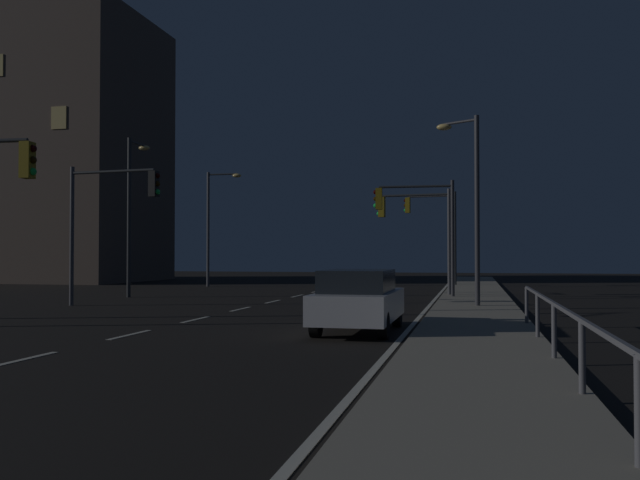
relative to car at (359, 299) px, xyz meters
The scene contains 14 objects.
ground_plane 6.00m from the car, 153.45° to the left, with size 112.00×112.00×0.00m, color black.
sidewalk_right 3.99m from the car, 42.66° to the left, with size 2.92×77.00×0.14m, color #9E937F.
lane_markings_center 8.17m from the car, 130.81° to the left, with size 0.14×50.00×0.01m.
lane_edge_line 7.79m from the car, 81.29° to the left, with size 0.14×53.00×0.01m.
car is the anchor object (origin of this frame).
traffic_light_far_right 25.28m from the car, 88.98° to the left, with size 3.22×0.56×5.67m.
traffic_light_mid_right 13.49m from the car, 88.21° to the left, with size 3.55×0.42×5.09m.
traffic_light_overhead_east 12.65m from the car, 149.47° to the left, with size 3.90×0.56×5.35m.
traffic_light_near_right 15.06m from the car, 89.16° to the left, with size 3.48×0.63×4.85m.
street_lamp_across_street 9.19m from the car, 71.30° to the left, with size 1.55×0.94×6.82m.
street_lamp_mid_block 25.99m from the car, 119.83° to the left, with size 2.23×0.36×7.08m.
street_lamp_corner 17.67m from the car, 136.99° to the left, with size 0.56×1.69×7.36m.
barrier_fence 8.59m from the car, 60.80° to the right, with size 0.09×18.78×0.98m.
building_distant 42.47m from the car, 137.03° to the left, with size 19.11×11.46×19.58m.
Camera 1 is at (8.13, -2.00, 1.94)m, focal length 37.96 mm.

